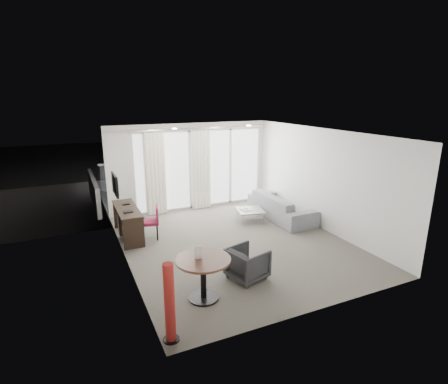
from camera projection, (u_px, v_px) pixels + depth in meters
name	position (u px, v px, depth m)	size (l,w,h in m)	color
floor	(234.00, 242.00, 8.33)	(5.00, 6.00, 0.00)	#585349
ceiling	(235.00, 133.00, 7.63)	(5.00, 6.00, 0.00)	white
wall_left	(123.00, 204.00, 6.98)	(0.00, 6.00, 2.60)	silver
wall_right	(322.00, 179.00, 8.98)	(0.00, 6.00, 2.60)	silver
wall_front	(321.00, 237.00, 5.36)	(5.00, 0.00, 2.60)	silver
window_panel	(201.00, 169.00, 10.74)	(4.00, 0.02, 2.38)	white
window_frame	(201.00, 169.00, 10.73)	(4.10, 0.06, 2.44)	white
curtain_left	(156.00, 174.00, 10.02)	(0.60, 0.20, 2.38)	white
curtain_right	(201.00, 170.00, 10.58)	(0.60, 0.20, 2.38)	white
curtain_track	(192.00, 129.00, 10.14)	(4.80, 0.04, 0.04)	#B2B2B7
downlight_a	(174.00, 129.00, 8.68)	(0.12, 0.12, 0.02)	#FFE0B2
downlight_b	(249.00, 126.00, 9.52)	(0.12, 0.12, 0.02)	#FFE0B2
desk	(128.00, 223.00, 8.56)	(0.50, 1.60, 0.75)	black
tv	(115.00, 185.00, 8.26)	(0.05, 0.80, 0.50)	black
desk_chair	(150.00, 222.00, 8.48)	(0.45, 0.42, 0.82)	maroon
round_table	(203.00, 279.00, 5.95)	(0.94, 0.94, 0.75)	#4E2B1E
menu_card	(198.00, 260.00, 5.86)	(0.13, 0.02, 0.23)	white
red_lamp	(170.00, 303.00, 4.86)	(0.24, 0.24, 1.21)	maroon
tub_armchair	(247.00, 263.00, 6.64)	(0.66, 0.68, 0.62)	#272728
coffee_table	(250.00, 215.00, 9.74)	(0.71, 0.71, 0.32)	gray
remote	(246.00, 208.00, 9.74)	(0.05, 0.15, 0.02)	black
magazine	(246.00, 209.00, 9.65)	(0.24, 0.30, 0.02)	gray
sofa	(281.00, 206.00, 9.94)	(2.33, 0.91, 0.68)	slate
terrace_slab	(186.00, 196.00, 12.41)	(5.60, 3.00, 0.12)	#4D4D50
rattan_chair_a	(201.00, 180.00, 12.58)	(0.61, 0.61, 0.90)	brown
rattan_chair_b	(216.00, 178.00, 13.06)	(0.56, 0.56, 0.83)	brown
rattan_table	(219.00, 189.00, 12.08)	(0.49, 0.49, 0.49)	brown
balustrade	(174.00, 172.00, 13.53)	(5.50, 0.06, 1.05)	#B2B2B7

